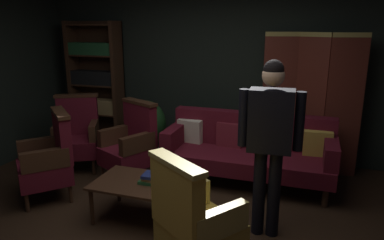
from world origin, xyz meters
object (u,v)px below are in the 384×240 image
object	(u,v)px
armchair_gilt_accent	(194,221)
potted_plant	(146,126)
armchair_wing_far	(49,159)
armchair_wing_left	(131,144)
book_tan_leather	(152,178)
armchair_wing_right	(77,135)
book_navy_cloth	(152,175)
standing_figure	(270,134)
folding_screen	(310,101)
velvet_couch	(249,148)
bookshelf	(96,82)
coffee_table	(143,186)
book_green_cloth	(153,181)

from	to	relation	value
armchair_gilt_accent	potted_plant	world-z (taller)	armchair_gilt_accent
armchair_wing_far	armchair_wing_left	bearing A→B (deg)	50.69
armchair_wing_left	book_tan_leather	xyz separation A→B (m)	(0.71, -0.86, -0.02)
armchair_wing_right	book_navy_cloth	distance (m)	1.89
standing_figure	book_navy_cloth	size ratio (longest dim) A/B	8.98
folding_screen	armchair_wing_right	size ratio (longest dim) A/B	1.83
velvet_couch	armchair_wing_left	size ratio (longest dim) A/B	2.04
bookshelf	armchair_gilt_accent	bearing A→B (deg)	-45.98
folding_screen	book_navy_cloth	xyz separation A→B (m)	(-1.46, -1.95, -0.48)
armchair_wing_left	armchair_wing_far	distance (m)	1.01
armchair_gilt_accent	book_tan_leather	bearing A→B (deg)	134.82
armchair_wing_right	folding_screen	bearing A→B (deg)	17.40
armchair_gilt_accent	book_tan_leather	xyz separation A→B (m)	(-0.67, 0.68, -0.02)
coffee_table	armchair_gilt_accent	world-z (taller)	armchair_gilt_accent
book_green_cloth	book_navy_cloth	xyz separation A→B (m)	(-0.00, 0.00, 0.07)
coffee_table	book_green_cloth	distance (m)	0.12
bookshelf	armchair_wing_left	xyz separation A→B (m)	(1.23, -1.16, -0.57)
standing_figure	book_tan_leather	world-z (taller)	standing_figure
velvet_couch	book_green_cloth	distance (m)	1.50
bookshelf	coffee_table	distance (m)	2.82
coffee_table	armchair_wing_far	world-z (taller)	armchair_wing_far
velvet_couch	book_green_cloth	size ratio (longest dim) A/B	8.16
velvet_couch	book_navy_cloth	size ratio (longest dim) A/B	11.18
bookshelf	armchair_gilt_accent	distance (m)	3.80
velvet_couch	armchair_wing_far	xyz separation A→B (m)	(-2.11, -1.20, 0.03)
standing_figure	book_green_cloth	xyz separation A→B (m)	(-1.14, -0.12, -0.59)
armchair_wing_left	book_green_cloth	world-z (taller)	armchair_wing_left
standing_figure	book_green_cloth	distance (m)	1.29
coffee_table	book_navy_cloth	bearing A→B (deg)	6.96
armchair_wing_far	folding_screen	bearing A→B (deg)	33.57
folding_screen	book_tan_leather	bearing A→B (deg)	-126.95
folding_screen	velvet_couch	size ratio (longest dim) A/B	0.90
standing_figure	potted_plant	bearing A→B (deg)	143.32
coffee_table	potted_plant	world-z (taller)	potted_plant
armchair_wing_far	book_green_cloth	xyz separation A→B (m)	(1.34, -0.08, -0.05)
armchair_wing_far	standing_figure	distance (m)	2.54
coffee_table	potted_plant	size ratio (longest dim) A/B	1.10
folding_screen	potted_plant	distance (m)	2.38
coffee_table	potted_plant	xyz separation A→B (m)	(-0.74, 1.62, 0.15)
velvet_couch	standing_figure	size ratio (longest dim) A/B	1.25
velvet_couch	armchair_wing_left	world-z (taller)	armchair_wing_left
book_navy_cloth	coffee_table	bearing A→B (deg)	-173.04
folding_screen	book_navy_cloth	distance (m)	2.48
armchair_wing_left	velvet_couch	bearing A→B (deg)	16.00
velvet_couch	armchair_wing_right	world-z (taller)	armchair_wing_right
folding_screen	book_navy_cloth	bearing A→B (deg)	-126.95
armchair_wing_right	armchair_wing_left	bearing A→B (deg)	-7.64
bookshelf	armchair_gilt_accent	size ratio (longest dim) A/B	1.97
bookshelf	book_navy_cloth	distance (m)	2.85
armchair_wing_right	book_tan_leather	bearing A→B (deg)	-31.39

